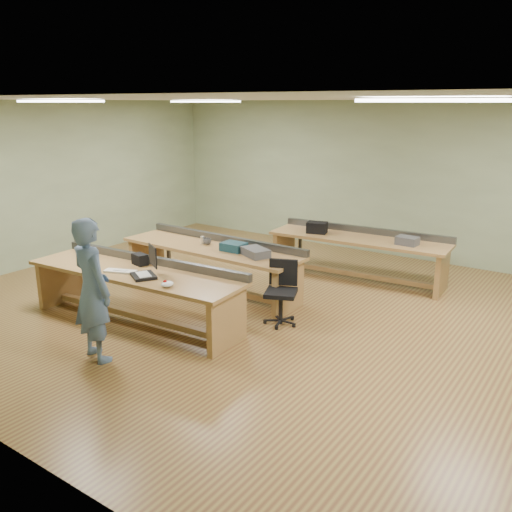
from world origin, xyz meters
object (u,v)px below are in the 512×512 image
at_px(workbench_front, 136,283).
at_px(person, 92,290).
at_px(parts_bin_grey, 256,252).
at_px(mug, 207,241).
at_px(workbench_back, 359,248).
at_px(parts_bin_teal, 234,247).
at_px(workbench_mid, 212,258).
at_px(task_chair, 281,301).
at_px(drinks_can, 203,240).
at_px(camera_bag, 140,259).
at_px(laptop_base, 144,276).

distance_m(workbench_front, person, 1.19).
relative_size(parts_bin_grey, mug, 3.49).
bearing_deg(person, workbench_back, -92.72).
distance_m(parts_bin_teal, mug, 0.58).
distance_m(parts_bin_teal, parts_bin_grey, 0.46).
height_order(workbench_mid, task_chair, task_chair).
relative_size(parts_bin_teal, drinks_can, 2.93).
bearing_deg(drinks_can, workbench_back, 44.90).
height_order(task_chair, drinks_can, same).
xyz_separation_m(workbench_back, parts_bin_teal, (-1.21, -1.93, 0.25)).
relative_size(camera_bag, parts_bin_teal, 0.63).
xyz_separation_m(workbench_back, parts_bin_grey, (-0.76, -1.99, 0.25)).
xyz_separation_m(workbench_front, workbench_mid, (0.04, 1.58, -0.00)).
distance_m(person, mug, 2.75).
bearing_deg(task_chair, parts_bin_teal, 135.55).
distance_m(parts_bin_grey, drinks_can, 1.13).
height_order(workbench_back, laptop_base, workbench_back).
xyz_separation_m(parts_bin_teal, mug, (-0.58, 0.06, -0.01)).
height_order(laptop_base, drinks_can, drinks_can).
relative_size(laptop_base, drinks_can, 2.80).
distance_m(mug, drinks_can, 0.09).
bearing_deg(mug, task_chair, -16.73).
height_order(workbench_mid, camera_bag, camera_bag).
bearing_deg(workbench_front, camera_bag, 119.14).
distance_m(workbench_front, laptop_base, 0.41).
xyz_separation_m(workbench_mid, mug, (-0.13, 0.05, 0.24)).
bearing_deg(drinks_can, parts_bin_grey, -5.60).
height_order(task_chair, mug, task_chair).
height_order(person, mug, person).
bearing_deg(workbench_back, drinks_can, -139.34).
relative_size(person, laptop_base, 4.93).
bearing_deg(parts_bin_grey, workbench_back, 69.05).
xyz_separation_m(person, parts_bin_teal, (0.06, 2.63, -0.04)).
xyz_separation_m(workbench_front, mug, (-0.09, 1.63, 0.23)).
relative_size(workbench_front, camera_bag, 14.48).
bearing_deg(workbench_back, parts_bin_teal, -126.41).
bearing_deg(workbench_mid, workbench_back, 50.22).
relative_size(workbench_back, parts_bin_teal, 8.48).
bearing_deg(parts_bin_teal, workbench_mid, 178.01).
height_order(laptop_base, camera_bag, camera_bag).
height_order(camera_bag, parts_bin_teal, camera_bag).
xyz_separation_m(person, drinks_can, (-0.61, 2.68, -0.05)).
relative_size(workbench_back, parts_bin_grey, 7.01).
distance_m(workbench_front, drinks_can, 1.65).
xyz_separation_m(laptop_base, camera_bag, (-0.46, 0.38, 0.06)).
distance_m(person, parts_bin_teal, 2.63).
bearing_deg(workbench_mid, workbench_front, -90.47).
bearing_deg(workbench_mid, person, -80.51).
bearing_deg(laptop_base, camera_bag, 170.84).
height_order(laptop_base, parts_bin_teal, parts_bin_teal).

